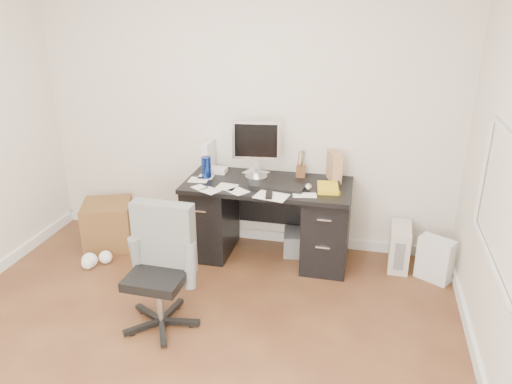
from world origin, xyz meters
TOP-DOWN VIEW (x-y plane):
  - ground at (0.00, 0.00)m, footprint 4.00×4.00m
  - room_shell at (0.03, 0.03)m, footprint 4.02×4.02m
  - desk at (0.30, 1.65)m, footprint 1.50×0.70m
  - loose_papers at (0.10, 1.60)m, footprint 1.10×0.60m
  - lcd_monitor at (0.17, 1.76)m, footprint 0.46×0.30m
  - keyboard at (0.41, 1.54)m, footprint 0.49×0.20m
  - computer_mouse at (0.68, 1.54)m, footprint 0.08×0.08m
  - travel_mug at (-0.28, 1.66)m, footprint 0.09×0.09m
  - white_binder at (-0.32, 1.86)m, footprint 0.12×0.25m
  - magazine_file at (0.87, 1.85)m, footprint 0.19×0.26m
  - pen_cup at (0.57, 1.89)m, footprint 0.11×0.11m
  - yellow_book at (0.85, 1.60)m, footprint 0.22×0.27m
  - paper_remote at (0.39, 1.35)m, footprint 0.31×0.27m
  - office_chair at (-0.26, 0.43)m, footprint 0.55×0.55m
  - pc_tower at (1.51, 1.75)m, footprint 0.19×0.40m
  - shopping_bag at (1.80, 1.57)m, footprint 0.36×0.33m
  - wicker_basket at (-1.28, 1.53)m, footprint 0.58×0.58m
  - desk_printer at (0.62, 1.80)m, footprint 0.40×0.35m

SIDE VIEW (x-z plane):
  - ground at x=0.00m, z-range 0.00..0.00m
  - desk_printer at x=0.62m, z-range 0.00..0.21m
  - shopping_bag at x=1.80m, z-range 0.00..0.39m
  - pc_tower at x=1.51m, z-range 0.00..0.40m
  - wicker_basket at x=-1.28m, z-range 0.00..0.45m
  - desk at x=0.30m, z-range 0.02..0.77m
  - office_chair at x=-0.26m, z-range 0.00..0.94m
  - loose_papers at x=0.10m, z-range 0.75..0.75m
  - paper_remote at x=0.39m, z-range 0.75..0.77m
  - keyboard at x=0.41m, z-range 0.75..0.78m
  - yellow_book at x=0.85m, z-range 0.75..0.79m
  - computer_mouse at x=0.68m, z-range 0.75..0.82m
  - travel_mug at x=-0.28m, z-range 0.75..0.95m
  - pen_cup at x=0.57m, z-range 0.75..1.00m
  - magazine_file at x=0.87m, z-range 0.75..1.02m
  - white_binder at x=-0.32m, z-range 0.75..1.04m
  - lcd_monitor at x=0.17m, z-range 0.75..1.30m
  - room_shell at x=0.03m, z-range 0.30..3.01m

